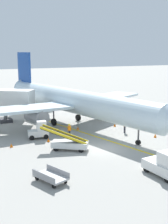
{
  "coord_description": "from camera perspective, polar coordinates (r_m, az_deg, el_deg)",
  "views": [
    {
      "loc": [
        -15.24,
        -26.85,
        10.31
      ],
      "look_at": [
        1.3,
        7.79,
        2.5
      ],
      "focal_mm": 48.19,
      "sensor_mm": 36.0,
      "label": 1
    }
  ],
  "objects": [
    {
      "name": "baggage_tug_near_wing",
      "position": [
        36.45,
        -8.46,
        -3.54
      ],
      "size": [
        2.58,
        1.68,
        2.1
      ],
      "color": "silver",
      "rests_on": "ground"
    },
    {
      "name": "safety_cone_wingtip_left",
      "position": [
        33.89,
        -13.63,
        -6.16
      ],
      "size": [
        0.36,
        0.36,
        0.44
      ],
      "primitive_type": "cone",
      "color": "orange",
      "rests_on": "ground"
    },
    {
      "name": "safety_cone_wingtip_right",
      "position": [
        37.61,
        13.36,
        -4.38
      ],
      "size": [
        0.36,
        0.36,
        0.44
      ],
      "primitive_type": "cone",
      "color": "orange",
      "rests_on": "ground"
    },
    {
      "name": "pushback_tug",
      "position": [
        26.33,
        15.3,
        -9.65
      ],
      "size": [
        2.16,
        3.73,
        2.2
      ],
      "color": "silver",
      "rests_on": "ground"
    },
    {
      "name": "ground_plane",
      "position": [
        32.55,
        3.87,
        -6.99
      ],
      "size": [
        300.0,
        300.0,
        0.0
      ],
      "primitive_type": "plane",
      "color": "#9E9B93"
    },
    {
      "name": "safety_cone_tail_area",
      "position": [
        42.01,
        5.86,
        -2.46
      ],
      "size": [
        0.36,
        0.36,
        0.44
      ],
      "primitive_type": "cone",
      "color": "orange",
      "rests_on": "ground"
    },
    {
      "name": "taxi_line_yellow",
      "position": [
        37.34,
        1.85,
        -4.53
      ],
      "size": [
        20.0,
        77.61,
        0.01
      ],
      "primitive_type": "cube",
      "rotation": [
        0.0,
        0.0,
        0.25
      ],
      "color": "yellow",
      "rests_on": "ground"
    },
    {
      "name": "airliner",
      "position": [
        42.11,
        -2.23,
        2.07
      ],
      "size": [
        27.9,
        34.9,
        10.1
      ],
      "color": "silver",
      "rests_on": "ground"
    },
    {
      "name": "ground_crew_wing_walker",
      "position": [
        36.47,
        -2.8,
        -3.45
      ],
      "size": [
        0.36,
        0.24,
        1.7
      ],
      "color": "#26262D",
      "rests_on": "ground"
    },
    {
      "name": "baggage_cart_loaded",
      "position": [
        24.72,
        -6.33,
        -12.03
      ],
      "size": [
        2.45,
        3.8,
        0.94
      ],
      "color": "#A5A5A8",
      "rests_on": "ground"
    },
    {
      "name": "safety_cone_nose_left",
      "position": [
        35.09,
        -6.77,
        -5.3
      ],
      "size": [
        0.36,
        0.36,
        0.44
      ],
      "primitive_type": "cone",
      "color": "orange",
      "rests_on": "ground"
    },
    {
      "name": "ground_crew_marshaller",
      "position": [
        38.87,
        7.73,
        -2.6
      ],
      "size": [
        0.36,
        0.24,
        1.7
      ],
      "color": "#26262D",
      "rests_on": "ground"
    },
    {
      "name": "belt_loader_forward_hold",
      "position": [
        32.0,
        -2.92,
        -5.85
      ],
      "size": [
        4.83,
        3.87,
        2.59
      ],
      "color": "silver",
      "rests_on": "ground"
    },
    {
      "name": "safety_cone_nose_right",
      "position": [
        40.16,
        -1.19,
        -3.05
      ],
      "size": [
        0.36,
        0.36,
        0.44
      ],
      "primitive_type": "cone",
      "color": "orange",
      "rests_on": "ground"
    }
  ]
}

